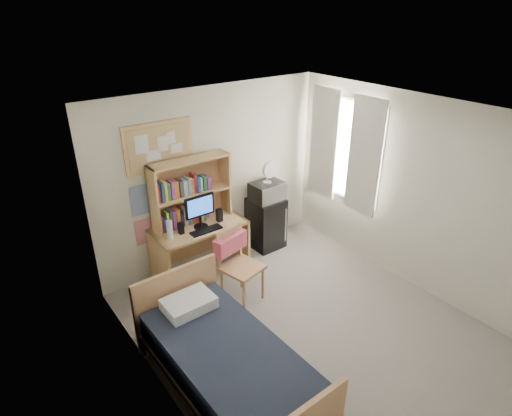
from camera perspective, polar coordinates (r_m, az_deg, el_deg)
floor at (r=5.48m, az=6.87°, el=-15.58°), size 3.60×4.20×0.02m
ceiling at (r=4.22m, az=8.78°, el=11.85°), size 3.60×4.20×0.02m
wall_back at (r=6.22m, az=-5.82°, el=4.13°), size 3.60×0.04×2.60m
wall_front at (r=3.82m, az=30.93°, el=-15.84°), size 3.60×0.04×2.60m
wall_left at (r=3.86m, az=-12.36°, el=-11.61°), size 0.04×4.20×2.60m
wall_right at (r=6.00m, az=20.21°, el=1.72°), size 0.04×4.20×2.60m
window_unit at (r=6.52m, az=11.71°, el=7.60°), size 0.10×1.40×1.70m
curtain_left at (r=6.26m, az=14.23°, el=6.53°), size 0.04×0.55×1.70m
curtain_right at (r=6.76m, az=9.02°, el=8.48°), size 0.04×0.55×1.70m
bulletin_board at (r=5.66m, az=-12.82°, el=8.03°), size 0.94×0.03×0.64m
poster_wave at (r=5.79m, az=-15.04°, el=1.05°), size 0.30×0.01×0.42m
poster_japan at (r=6.00m, az=-14.52°, el=-3.01°), size 0.28×0.01×0.36m
desk at (r=6.15m, az=-7.41°, el=-5.60°), size 1.29×0.65×0.81m
desk_chair at (r=5.56m, az=-1.85°, el=-7.88°), size 0.62×0.62×1.02m
mini_fridge at (r=6.80m, az=1.32°, el=-1.95°), size 0.50×0.50×0.83m
bed at (r=4.60m, az=-3.68°, el=-20.58°), size 1.05×2.05×0.56m
hutch at (r=5.87m, az=-8.63°, el=2.21°), size 1.13×0.29×0.92m
monitor at (r=5.80m, az=-7.47°, el=-0.57°), size 0.43×0.03×0.45m
keyboard at (r=5.79m, az=-6.66°, el=-2.98°), size 0.45×0.14×0.02m
speaker_left at (r=5.75m, az=-9.98°, el=-2.68°), size 0.07×0.07×0.16m
speaker_right at (r=5.99m, az=-4.92°, el=-0.95°), size 0.08×0.08×0.18m
water_bottle at (r=5.63m, az=-11.45°, el=-2.90°), size 0.08×0.08×0.26m
hoodie at (r=5.52m, az=-3.46°, el=-4.70°), size 0.51×0.26×0.23m
microwave at (r=6.54m, az=1.48°, el=2.26°), size 0.49×0.38×0.28m
desk_fan at (r=6.42m, az=1.52°, el=4.72°), size 0.26×0.26×0.32m
pillow at (r=4.85m, az=-8.95°, el=-12.46°), size 0.55×0.39×0.13m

